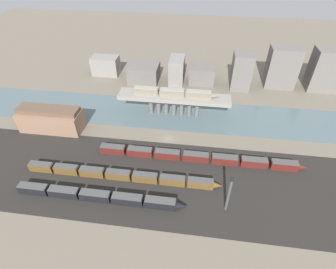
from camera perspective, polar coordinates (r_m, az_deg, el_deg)
name	(u,v)px	position (r m, az deg, el deg)	size (l,w,h in m)	color
ground_plane	(169,139)	(117.28, 0.14, -0.96)	(400.00, 400.00, 0.00)	#756B5B
railbed_yard	(160,180)	(100.38, -1.68, -9.78)	(280.00, 42.00, 0.01)	#282623
river_water	(174,114)	(132.77, 1.26, 4.50)	(320.00, 26.83, 0.01)	slate
bridge	(174,100)	(128.11, 1.31, 7.61)	(54.18, 9.10, 10.74)	gray
train_on_bridge	(175,93)	(126.03, 1.63, 9.11)	(41.17, 2.96, 3.41)	gray
train_yard_near	(99,196)	(96.27, -14.72, -12.86)	(60.32, 3.08, 3.60)	black
train_yard_mid	(121,175)	(101.04, -10.14, -8.66)	(74.23, 2.76, 3.61)	brown
train_yard_far	(199,157)	(106.82, 6.82, -4.92)	(83.16, 3.13, 3.64)	#5B1E19
warehouse_building	(51,119)	(131.29, -24.13, 3.07)	(28.29, 10.45, 11.41)	#937056
signal_tower	(229,195)	(88.34, 13.07, -12.65)	(1.00, 0.93, 15.61)	#4C4C51
city_block_far_left	(106,66)	(173.17, -13.41, 14.38)	(16.41, 9.64, 11.21)	gray
city_block_left	(144,73)	(161.55, -5.24, 13.18)	(17.44, 15.69, 9.95)	slate
city_block_center	(177,70)	(158.66, 1.93, 13.79)	(8.39, 14.71, 14.83)	gray
city_block_right	(202,74)	(160.96, 7.37, 12.88)	(14.63, 12.78, 9.80)	slate
city_block_far_right	(241,71)	(156.74, 15.70, 13.11)	(10.66, 11.31, 20.28)	slate
city_block_tall	(282,68)	(165.17, 23.57, 13.19)	(16.58, 10.21, 23.04)	slate
city_block_low	(326,70)	(172.80, 31.10, 11.94)	(16.27, 11.54, 23.39)	slate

